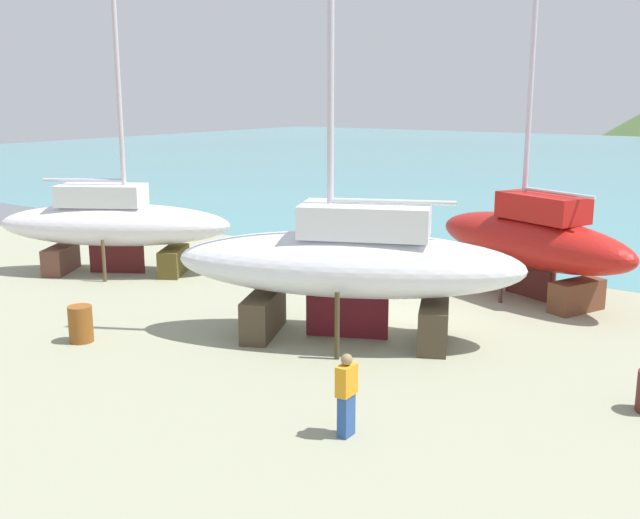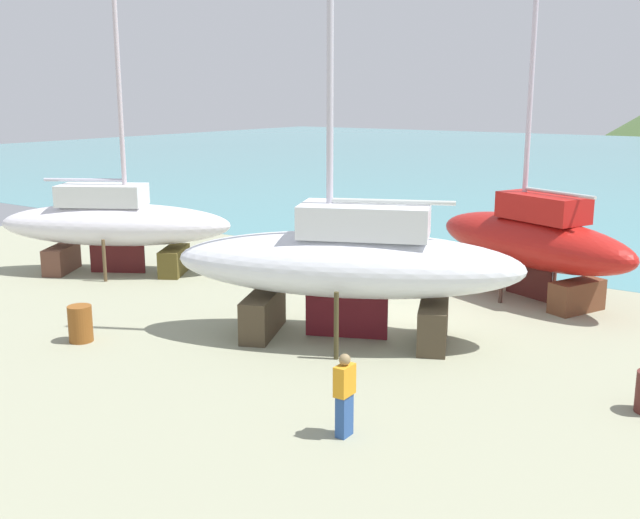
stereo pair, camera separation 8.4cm
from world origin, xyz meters
The scene contains 7 objects.
ground_plane centered at (0.00, -4.63, 0.00)m, with size 46.88×46.88×0.00m, color gray.
sailboat_small_center centered at (-0.39, -2.17, 2.04)m, with size 9.36×6.27×13.58m.
sailboat_far_slipway centered at (-11.19, -0.69, 1.81)m, with size 8.28×6.20×14.35m.
sailboat_mid_port centered at (2.06, 4.53, 1.83)m, with size 7.74×4.92×12.24m.
worker centered at (2.65, -6.98, 0.84)m, with size 0.25×0.45×1.62m.
barrel_rust_near centered at (-6.88, 1.34, 0.28)m, with size 0.57×0.57×0.86m, color navy.
barrel_blue_faded centered at (-5.93, -6.30, 0.47)m, with size 0.61×0.61×0.95m, color brown.
Camera 2 is at (9.71, -17.85, 6.26)m, focal length 41.96 mm.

